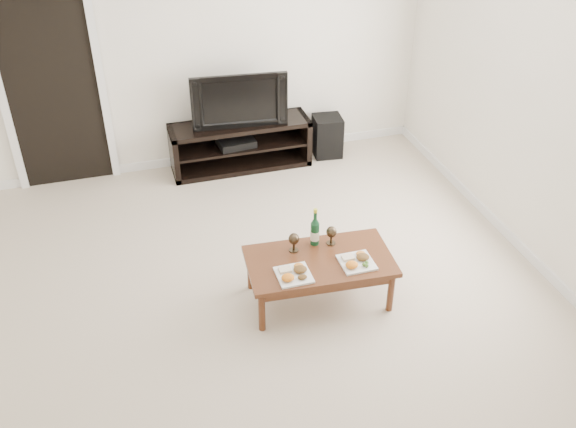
# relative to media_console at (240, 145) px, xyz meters

# --- Properties ---
(floor) EXTENTS (5.50, 5.50, 0.00)m
(floor) POSITION_rel_media_console_xyz_m (-0.34, -2.50, -0.28)
(floor) COLOR beige
(floor) RESTS_ON ground
(back_wall) EXTENTS (5.00, 0.04, 2.60)m
(back_wall) POSITION_rel_media_console_xyz_m (-0.34, 0.27, 1.02)
(back_wall) COLOR white
(back_wall) RESTS_ON ground
(doorway) EXTENTS (0.90, 0.02, 2.05)m
(doorway) POSITION_rel_media_console_xyz_m (-1.89, 0.24, 0.75)
(doorway) COLOR black
(doorway) RESTS_ON ground
(media_console) EXTENTS (1.57, 0.45, 0.55)m
(media_console) POSITION_rel_media_console_xyz_m (0.00, 0.00, 0.00)
(media_console) COLOR black
(media_console) RESTS_ON ground
(television) EXTENTS (1.05, 0.24, 0.60)m
(television) POSITION_rel_media_console_xyz_m (-0.00, 0.00, 0.58)
(television) COLOR black
(television) RESTS_ON media_console
(av_receiver) EXTENTS (0.43, 0.34, 0.08)m
(av_receiver) POSITION_rel_media_console_xyz_m (-0.05, -0.01, 0.05)
(av_receiver) COLOR black
(av_receiver) RESTS_ON media_console
(subwoofer) EXTENTS (0.35, 0.35, 0.48)m
(subwoofer) POSITION_rel_media_console_xyz_m (1.05, 0.00, -0.04)
(subwoofer) COLOR black
(subwoofer) RESTS_ON ground
(coffee_table) EXTENTS (1.24, 0.74, 0.42)m
(coffee_table) POSITION_rel_media_console_xyz_m (0.11, -2.44, -0.07)
(coffee_table) COLOR #552F17
(coffee_table) RESTS_ON ground
(plate_left) EXTENTS (0.27, 0.27, 0.07)m
(plate_left) POSITION_rel_media_console_xyz_m (-0.16, -2.58, 0.18)
(plate_left) COLOR white
(plate_left) RESTS_ON coffee_table
(plate_right) EXTENTS (0.27, 0.27, 0.07)m
(plate_right) POSITION_rel_media_console_xyz_m (0.38, -2.57, 0.18)
(plate_right) COLOR white
(plate_right) RESTS_ON coffee_table
(wine_bottle) EXTENTS (0.07, 0.07, 0.35)m
(wine_bottle) POSITION_rel_media_console_xyz_m (0.14, -2.22, 0.32)
(wine_bottle) COLOR #103C20
(wine_bottle) RESTS_ON coffee_table
(goblet_left) EXTENTS (0.09, 0.09, 0.17)m
(goblet_left) POSITION_rel_media_console_xyz_m (-0.06, -2.26, 0.23)
(goblet_left) COLOR #362B1D
(goblet_left) RESTS_ON coffee_table
(goblet_right) EXTENTS (0.09, 0.09, 0.17)m
(goblet_right) POSITION_rel_media_console_xyz_m (0.27, -2.25, 0.23)
(goblet_right) COLOR #362B1D
(goblet_right) RESTS_ON coffee_table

